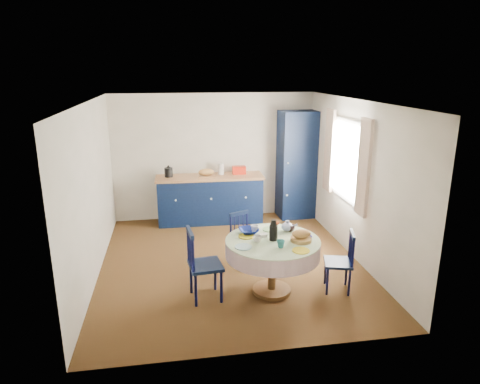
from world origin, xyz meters
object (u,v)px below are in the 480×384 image
at_px(kitchen_counter, 210,198).
at_px(pantry_cabinet, 298,165).
at_px(chair_left, 202,264).
at_px(mug_c, 290,228).
at_px(cobalt_bowl, 249,231).
at_px(dining_table, 273,248).
at_px(mug_a, 257,239).
at_px(chair_far, 243,239).
at_px(mug_d, 255,229).
at_px(chair_right, 341,261).
at_px(mug_b, 281,244).

relative_size(kitchen_counter, pantry_cabinet, 0.98).
bearing_deg(kitchen_counter, chair_left, -96.06).
bearing_deg(mug_c, cobalt_bowl, 177.86).
height_order(dining_table, mug_a, dining_table).
distance_m(chair_far, cobalt_bowl, 0.73).
bearing_deg(mug_d, chair_right, -20.40).
bearing_deg(mug_b, chair_right, 9.93).
relative_size(pantry_cabinet, mug_d, 19.66).
bearing_deg(mug_b, chair_far, 103.46).
bearing_deg(chair_far, dining_table, -97.98).
xyz_separation_m(chair_far, mug_d, (0.06, -0.60, 0.39)).
bearing_deg(mug_d, mug_b, -68.73).
distance_m(pantry_cabinet, chair_left, 3.77).
bearing_deg(mug_a, chair_left, 178.53).
bearing_deg(kitchen_counter, chair_right, -62.69).
relative_size(chair_right, mug_b, 8.14).
distance_m(chair_far, mug_a, 1.02).
relative_size(chair_right, cobalt_bowl, 3.10).
distance_m(chair_left, chair_far, 1.16).
relative_size(mug_b, mug_c, 0.88).
bearing_deg(dining_table, cobalt_bowl, 134.41).
height_order(mug_a, mug_b, mug_b).
distance_m(dining_table, cobalt_bowl, 0.43).
height_order(mug_a, mug_c, mug_c).
bearing_deg(kitchen_counter, dining_table, -77.78).
relative_size(mug_c, mug_d, 1.09).
bearing_deg(kitchen_counter, mug_a, -82.17).
bearing_deg(dining_table, chair_right, -6.53).
bearing_deg(chair_left, cobalt_bowl, -72.30).
xyz_separation_m(kitchen_counter, chair_left, (-0.39, -2.98, 0.02)).
height_order(kitchen_counter, pantry_cabinet, pantry_cabinet).
bearing_deg(chair_far, cobalt_bowl, -116.17).
distance_m(dining_table, mug_a, 0.28).
xyz_separation_m(mug_b, mug_c, (0.28, 0.53, -0.00)).
xyz_separation_m(chair_right, cobalt_bowl, (-1.20, 0.39, 0.37)).
xyz_separation_m(dining_table, chair_left, (-0.96, -0.02, -0.14)).
height_order(kitchen_counter, mug_b, kitchen_counter).
height_order(kitchen_counter, cobalt_bowl, kitchen_counter).
relative_size(chair_left, mug_d, 8.96).
height_order(mug_a, cobalt_bowl, mug_a).
distance_m(dining_table, mug_d, 0.40).
xyz_separation_m(chair_right, mug_a, (-1.15, 0.07, 0.38)).
distance_m(pantry_cabinet, chair_far, 2.64).
height_order(chair_right, mug_d, mug_d).
xyz_separation_m(kitchen_counter, mug_a, (0.34, -2.99, 0.33)).
xyz_separation_m(kitchen_counter, mug_b, (0.59, -3.22, 0.33)).
height_order(chair_right, mug_a, chair_right).
bearing_deg(chair_far, mug_b, -99.97).
xyz_separation_m(chair_far, mug_c, (0.55, -0.64, 0.39)).
xyz_separation_m(dining_table, mug_d, (-0.19, 0.31, 0.17)).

